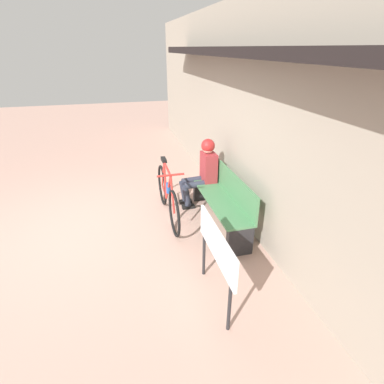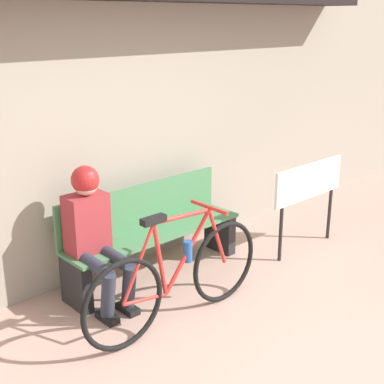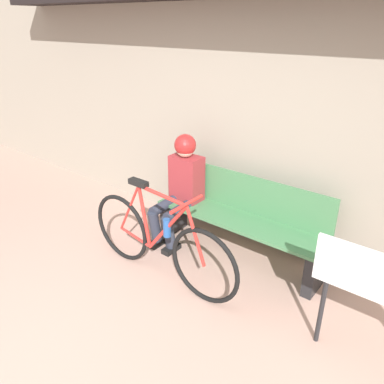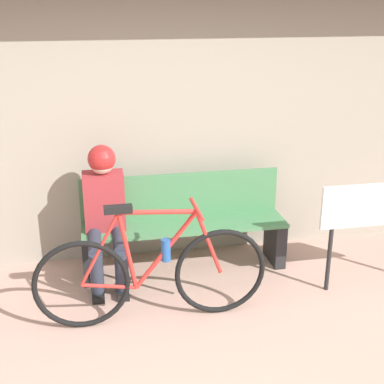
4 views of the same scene
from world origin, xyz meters
name	(u,v)px [view 3 (image 3 of 4)]	position (x,y,z in m)	size (l,w,h in m)	color
ground_plane	(49,368)	(0.00, 0.00, 0.00)	(24.00, 24.00, 0.00)	tan
storefront_wall	(242,86)	(0.00, 2.45, 1.66)	(12.00, 0.56, 3.20)	#9E9384
park_bench_near	(240,220)	(0.28, 2.07, 0.40)	(1.79, 0.42, 0.85)	#477F51
bicycle	(159,242)	(-0.09, 1.27, 0.39)	(1.74, 0.40, 0.95)	black
person_seated	(181,182)	(-0.40, 1.96, 0.68)	(0.34, 0.61, 1.19)	#2D3342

